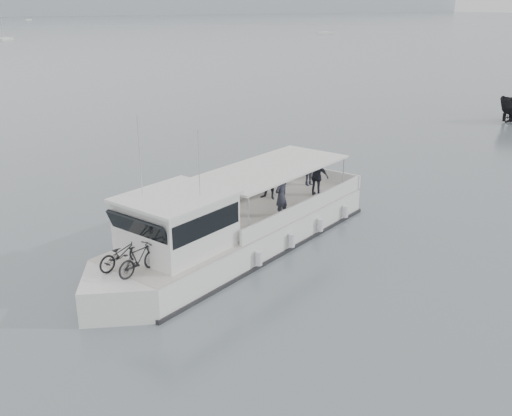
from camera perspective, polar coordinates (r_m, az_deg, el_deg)
ground at (r=24.07m, az=1.49°, el=-4.11°), size 1400.00×1400.00×0.00m
tour_boat at (r=23.06m, az=-3.06°, el=-2.41°), size 15.10×7.49×6.38m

